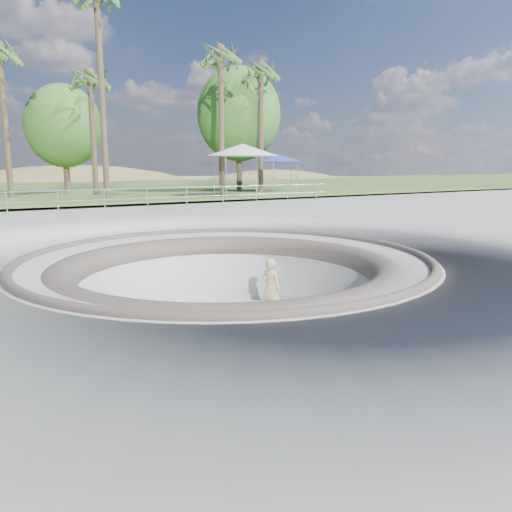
# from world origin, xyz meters

# --- Properties ---
(ground) EXTENTS (180.00, 180.00, 0.00)m
(ground) POSITION_xyz_m (0.00, 0.00, 0.00)
(ground) COLOR #ACABA6
(ground) RESTS_ON ground
(skate_bowl) EXTENTS (14.00, 14.00, 4.10)m
(skate_bowl) POSITION_xyz_m (0.00, 0.00, -1.83)
(skate_bowl) COLOR #ACABA6
(skate_bowl) RESTS_ON ground
(grass_strip) EXTENTS (180.00, 36.00, 0.12)m
(grass_strip) POSITION_xyz_m (0.00, 34.00, 0.22)
(grass_strip) COLOR #374F1F
(grass_strip) RESTS_ON ground
(distant_hills) EXTENTS (103.20, 45.00, 28.60)m
(distant_hills) POSITION_xyz_m (3.78, 57.17, -7.02)
(distant_hills) COLOR brown
(distant_hills) RESTS_ON ground
(safety_railing) EXTENTS (25.00, 0.06, 1.03)m
(safety_railing) POSITION_xyz_m (0.00, 12.00, 0.69)
(safety_railing) COLOR #93979B
(safety_railing) RESTS_ON ground
(skateboard) EXTENTS (0.88, 0.33, 0.09)m
(skateboard) POSITION_xyz_m (1.37, 0.05, -1.83)
(skateboard) COLOR #94613B
(skateboard) RESTS_ON ground
(skater) EXTENTS (0.56, 0.69, 1.65)m
(skater) POSITION_xyz_m (1.37, 0.05, -0.99)
(skater) COLOR #D0B586
(skater) RESTS_ON skateboard
(canopy_white) EXTENTS (6.44, 6.44, 3.33)m
(canopy_white) POSITION_xyz_m (10.51, 18.00, 3.20)
(canopy_white) COLOR #93979B
(canopy_white) RESTS_ON ground
(canopy_blue) EXTENTS (5.06, 5.06, 2.80)m
(canopy_blue) POSITION_xyz_m (15.44, 21.44, 2.73)
(canopy_blue) COLOR #93979B
(canopy_blue) RESTS_ON ground
(palm_c) EXTENTS (2.60, 2.60, 12.76)m
(palm_c) POSITION_xyz_m (2.04, 19.65, 11.34)
(palm_c) COLOR brown
(palm_c) RESTS_ON ground
(palm_d) EXTENTS (2.60, 2.60, 8.64)m
(palm_d) POSITION_xyz_m (2.18, 23.02, 7.55)
(palm_d) COLOR brown
(palm_d) RESTS_ON ground
(palm_e) EXTENTS (2.60, 2.60, 10.05)m
(palm_e) POSITION_xyz_m (9.42, 18.89, 8.86)
(palm_e) COLOR brown
(palm_e) RESTS_ON ground
(palm_f) EXTENTS (2.60, 2.60, 9.74)m
(palm_f) POSITION_xyz_m (13.54, 20.70, 8.57)
(palm_f) COLOR brown
(palm_f) RESTS_ON ground
(bushy_tree_mid) EXTENTS (5.31, 4.83, 7.66)m
(bushy_tree_mid) POSITION_xyz_m (1.12, 27.09, 4.92)
(bushy_tree_mid) COLOR brown
(bushy_tree_mid) RESTS_ON ground
(bushy_tree_right) EXTENTS (6.58, 5.98, 9.49)m
(bushy_tree_right) POSITION_xyz_m (13.48, 23.90, 6.06)
(bushy_tree_right) COLOR brown
(bushy_tree_right) RESTS_ON ground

